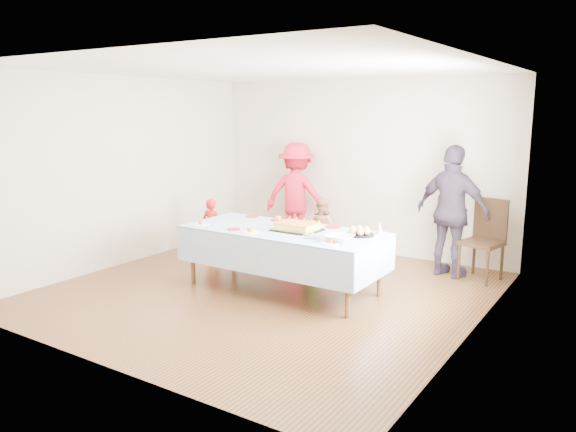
% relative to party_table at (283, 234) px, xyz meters
% --- Properties ---
extents(ground, '(5.00, 5.00, 0.00)m').
position_rel_party_table_xyz_m(ground, '(-0.14, -0.13, -0.72)').
color(ground, '#452513').
rests_on(ground, ground).
extents(room_walls, '(5.04, 5.04, 2.72)m').
position_rel_party_table_xyz_m(room_walls, '(-0.09, -0.12, 1.05)').
color(room_walls, beige).
rests_on(room_walls, ground).
extents(party_table, '(2.50, 1.10, 0.78)m').
position_rel_party_table_xyz_m(party_table, '(0.00, 0.00, 0.00)').
color(party_table, '#52371C').
rests_on(party_table, ground).
extents(birthday_cake, '(0.55, 0.43, 0.10)m').
position_rel_party_table_xyz_m(birthday_cake, '(0.19, 0.03, 0.10)').
color(birthday_cake, black).
rests_on(birthday_cake, party_table).
extents(rolls_tray, '(0.34, 0.34, 0.10)m').
position_rel_party_table_xyz_m(rolls_tray, '(0.94, 0.21, 0.10)').
color(rolls_tray, black).
rests_on(rolls_tray, party_table).
extents(punch_bowl, '(0.32, 0.32, 0.08)m').
position_rel_party_table_xyz_m(punch_bowl, '(0.89, -0.20, 0.09)').
color(punch_bowl, silver).
rests_on(punch_bowl, party_table).
extents(party_hat, '(0.09, 0.09, 0.15)m').
position_rel_party_table_xyz_m(party_hat, '(1.11, 0.41, 0.13)').
color(party_hat, silver).
rests_on(party_hat, party_table).
extents(fork_pile, '(0.24, 0.18, 0.07)m').
position_rel_party_table_xyz_m(fork_pile, '(0.58, -0.22, 0.09)').
color(fork_pile, white).
rests_on(fork_pile, party_table).
extents(plate_red_far_a, '(0.19, 0.19, 0.01)m').
position_rel_party_table_xyz_m(plate_red_far_a, '(-0.81, 0.45, 0.06)').
color(plate_red_far_a, red).
rests_on(plate_red_far_a, party_table).
extents(plate_red_far_b, '(0.20, 0.20, 0.01)m').
position_rel_party_table_xyz_m(plate_red_far_b, '(-0.36, 0.43, 0.06)').
color(plate_red_far_b, red).
rests_on(plate_red_far_b, party_table).
extents(plate_red_far_c, '(0.16, 0.16, 0.01)m').
position_rel_party_table_xyz_m(plate_red_far_c, '(-0.04, 0.35, 0.06)').
color(plate_red_far_c, red).
rests_on(plate_red_far_c, party_table).
extents(plate_red_far_d, '(0.20, 0.20, 0.01)m').
position_rel_party_table_xyz_m(plate_red_far_d, '(0.47, 0.44, 0.06)').
color(plate_red_far_d, red).
rests_on(plate_red_far_d, party_table).
extents(plate_red_near, '(0.16, 0.16, 0.01)m').
position_rel_party_table_xyz_m(plate_red_near, '(-0.50, -0.34, 0.06)').
color(plate_red_near, red).
rests_on(plate_red_near, party_table).
extents(plate_white_left, '(0.22, 0.22, 0.01)m').
position_rel_party_table_xyz_m(plate_white_left, '(-1.02, -0.35, 0.06)').
color(plate_white_left, white).
rests_on(plate_white_left, party_table).
extents(plate_white_mid, '(0.22, 0.22, 0.01)m').
position_rel_party_table_xyz_m(plate_white_mid, '(-0.23, -0.36, 0.06)').
color(plate_white_mid, white).
rests_on(plate_white_mid, party_table).
extents(plate_white_right, '(0.21, 0.21, 0.01)m').
position_rel_party_table_xyz_m(plate_white_right, '(0.85, -0.33, 0.06)').
color(plate_white_right, white).
rests_on(plate_white_right, party_table).
extents(dining_chair, '(0.56, 0.56, 1.08)m').
position_rel_party_table_xyz_m(dining_chair, '(1.98, 1.88, -0.13)').
color(dining_chair, black).
rests_on(dining_chair, ground).
extents(toddler_left, '(0.35, 0.24, 0.90)m').
position_rel_party_table_xyz_m(toddler_left, '(-1.81, 0.77, -0.27)').
color(toddler_left, '#B51A16').
rests_on(toddler_left, ground).
extents(toddler_mid, '(0.40, 0.29, 0.76)m').
position_rel_party_table_xyz_m(toddler_mid, '(-0.06, 0.77, -0.34)').
color(toddler_mid, '#337A28').
rests_on(toddler_mid, ground).
extents(toddler_right, '(0.56, 0.50, 0.95)m').
position_rel_party_table_xyz_m(toddler_right, '(-0.29, 1.51, -0.25)').
color(toddler_right, '#C3745B').
rests_on(toddler_right, ground).
extents(adult_left, '(1.20, 0.82, 1.70)m').
position_rel_party_table_xyz_m(adult_left, '(-1.10, 2.07, 0.13)').
color(adult_left, red).
rests_on(adult_left, ground).
extents(adult_right, '(1.11, 0.64, 1.78)m').
position_rel_party_table_xyz_m(adult_right, '(1.56, 1.74, 0.17)').
color(adult_right, '#322838').
rests_on(adult_right, ground).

